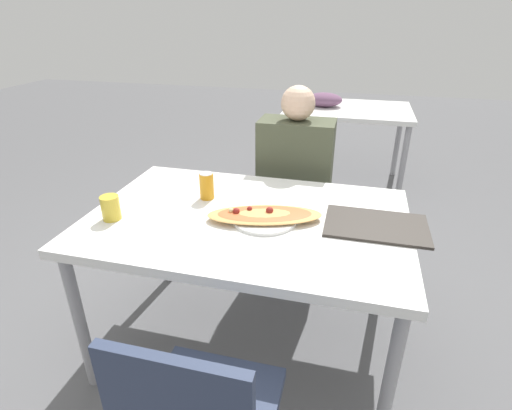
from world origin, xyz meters
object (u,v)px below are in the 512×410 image
soda_can (207,186)px  drink_glass (111,208)px  dining_table (247,229)px  chair_far_seated (296,196)px  pizza_main (264,216)px  person_seated (295,172)px

soda_can → drink_glass: bearing=-137.1°
dining_table → drink_glass: (-0.55, -0.16, 0.12)m
chair_far_seated → drink_glass: (-0.64, -0.94, 0.30)m
drink_glass → chair_far_seated: bearing=55.7°
drink_glass → pizza_main: bearing=13.4°
soda_can → drink_glass: (-0.32, -0.29, -0.01)m
person_seated → drink_glass: bearing=52.3°
dining_table → chair_far_seated: chair_far_seated is taller
pizza_main → soda_can: 0.34m
drink_glass → dining_table: bearing=16.7°
drink_glass → person_seated: bearing=52.3°
person_seated → pizza_main: bearing=88.5°
soda_can → person_seated: bearing=58.8°
person_seated → soda_can: (-0.33, -0.54, 0.11)m
chair_far_seated → drink_glass: bearing=55.7°
dining_table → pizza_main: 0.12m
dining_table → pizza_main: (0.08, -0.02, 0.08)m
chair_far_seated → pizza_main: (-0.02, -0.79, 0.26)m
soda_can → drink_glass: size_ratio=1.20×
chair_far_seated → drink_glass: chair_far_seated is taller
person_seated → soda_can: size_ratio=9.35×
pizza_main → soda_can: (-0.31, 0.14, 0.04)m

